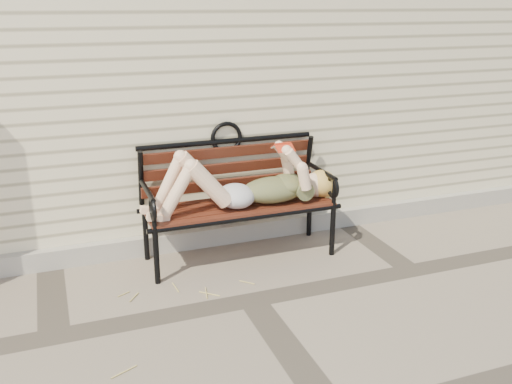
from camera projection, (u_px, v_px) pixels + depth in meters
name	position (u px, v px, depth m)	size (l,w,h in m)	color
ground	(252.00, 300.00, 3.79)	(80.00, 80.00, 0.00)	gray
house_wall	(154.00, 39.00, 5.97)	(8.00, 4.00, 3.00)	beige
foundation_strip	(211.00, 236.00, 4.63)	(8.00, 0.10, 0.15)	#9E998F
garden_bench	(236.00, 184.00, 4.33)	(1.56, 0.62, 1.01)	black
reading_woman	(242.00, 184.00, 4.22)	(1.47, 0.33, 0.46)	#092A3F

